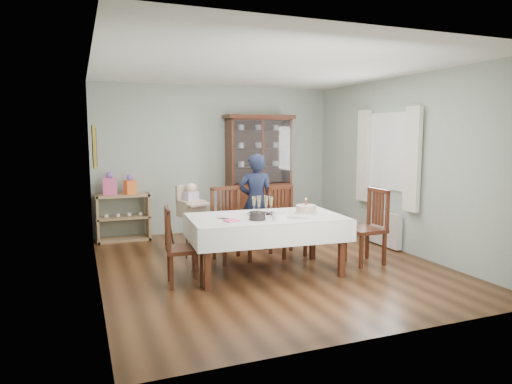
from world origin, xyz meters
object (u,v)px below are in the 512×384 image
sideboard (123,217)px  woman (256,202)px  chair_far_left (231,239)px  birthday_cake (306,210)px  dining_table (266,244)px  chair_far_right (287,235)px  high_chair (192,225)px  chair_end_left (183,262)px  chair_end_right (366,241)px  gift_bag_pink (110,185)px  gift_bag_orange (130,185)px  champagne_tray (263,209)px  china_cabinet (259,171)px

sideboard → woman: size_ratio=0.59×
chair_far_left → birthday_cake: bearing=-49.2°
dining_table → chair_far_right: 0.98m
high_chair → birthday_cake: high_chair is taller
chair_end_left → high_chair: size_ratio=0.88×
dining_table → chair_end_left: size_ratio=2.19×
chair_end_right → woman: (-1.15, 1.33, 0.45)m
chair_far_right → woman: woman is taller
high_chair → gift_bag_pink: size_ratio=2.71×
sideboard → gift_bag_orange: size_ratio=2.67×
champagne_tray → high_chair: bearing=116.0°
sideboard → chair_end_right: 4.09m
china_cabinet → high_chair: size_ratio=2.02×
china_cabinet → high_chair: bearing=-143.4°
china_cabinet → gift_bag_pink: 2.70m
chair_end_left → gift_bag_orange: 2.77m
chair_far_right → birthday_cake: bearing=-104.8°
chair_end_right → birthday_cake: (-0.93, 0.06, 0.50)m
sideboard → champagne_tray: bearing=-58.4°
gift_bag_orange → chair_end_right: bearing=-42.5°
champagne_tray → gift_bag_pink: 3.07m
birthday_cake → dining_table: bearing=177.2°
chair_far_right → champagne_tray: chair_far_right is taller
chair_far_left → chair_end_left: 1.18m
champagne_tray → gift_bag_pink: gift_bag_pink is taller
dining_table → high_chair: (-0.66, 1.42, 0.04)m
chair_far_left → dining_table: bearing=-77.8°
woman → chair_end_right: bearing=147.2°
sideboard → chair_far_right: size_ratio=0.87×
sideboard → birthday_cake: bearing=-51.2°
champagne_tray → gift_bag_pink: size_ratio=1.01×
chair_far_left → woman: bearing=35.3°
dining_table → birthday_cake: bearing=-2.8°
dining_table → woman: 1.35m
dining_table → china_cabinet: bearing=70.3°
gift_bag_orange → woman: bearing=-37.3°
gift_bag_orange → sideboard: bearing=171.2°
chair_end_left → chair_end_right: bearing=-85.4°
china_cabinet → sideboard: 2.60m
china_cabinet → woman: 1.52m
dining_table → gift_bag_pink: bearing=124.2°
china_cabinet → woman: size_ratio=1.43×
sideboard → high_chair: high_chair is taller
woman → gift_bag_orange: 2.25m
chair_far_right → sideboard: bearing=130.9°
chair_end_right → champagne_tray: chair_end_right is taller
dining_table → gift_bag_pink: gift_bag_pink is taller
woman → birthday_cake: size_ratio=4.92×
gift_bag_pink → chair_end_left: bearing=-76.3°
dining_table → chair_far_left: (-0.24, 0.73, -0.07)m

